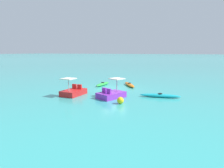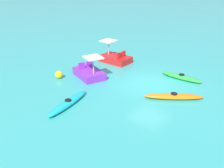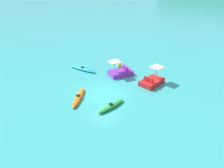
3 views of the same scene
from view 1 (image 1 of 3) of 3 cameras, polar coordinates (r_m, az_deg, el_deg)
The scene contains 7 objects.
ground_plane at distance 21.22m, azimuth 0.63°, elevation -1.33°, with size 600.00×600.00×0.00m, color #38ADA8.
kayak_orange at distance 22.82m, azimuth 5.22°, elevation -0.18°, with size 2.47×3.22×0.37m.
kayak_cyan at distance 17.62m, azimuth 14.12°, elevation -3.36°, with size 3.60×1.15×0.37m.
kayak_green at distance 23.17m, azimuth -2.78°, elevation -0.00°, with size 0.70×2.98×0.37m.
pedal_boat_red at distance 18.32m, azimuth -11.39°, elevation -2.21°, with size 1.57×2.49×1.68m.
pedal_boat_purple at distance 16.92m, azimuth -0.18°, elevation -3.00°, with size 2.30×2.79×1.68m.
buoy_yellow at distance 15.03m, azimuth 2.51°, elevation -4.88°, with size 0.54×0.54×0.54m, color yellow.
Camera 1 is at (-8.20, 19.15, 4.04)m, focal length 30.72 mm.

